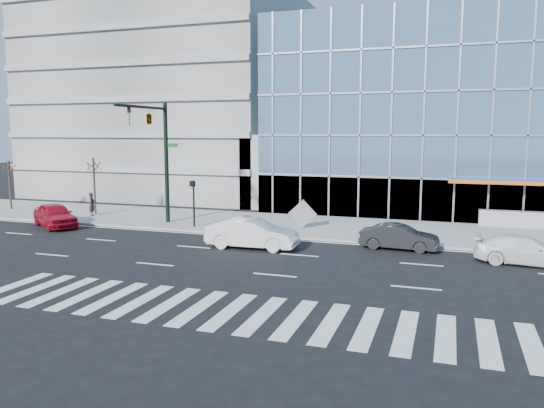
{
  "coord_description": "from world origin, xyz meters",
  "views": [
    {
      "loc": [
        7.13,
        -25.44,
        6.23
      ],
      "look_at": [
        -2.5,
        3.0,
        2.14
      ],
      "focal_mm": 35.0,
      "sensor_mm": 36.0,
      "label": 1
    }
  ],
  "objects_px": {
    "street_tree_near": "(93,165)",
    "dark_sedan": "(399,237)",
    "traffic_signal": "(154,133)",
    "street_tree_far": "(9,167)",
    "white_sedan": "(252,233)",
    "pedestrian": "(92,204)",
    "tilted_panel": "(302,214)",
    "red_sedan": "(55,215)",
    "white_suv": "(526,250)",
    "ped_signal_post": "(193,196)"
  },
  "relations": [
    {
      "from": "ped_signal_post",
      "to": "white_sedan",
      "type": "xyz_separation_m",
      "value": [
        5.62,
        -4.16,
        -1.33
      ]
    },
    {
      "from": "street_tree_far",
      "to": "dark_sedan",
      "type": "distance_m",
      "value": 31.12
    },
    {
      "from": "traffic_signal",
      "to": "white_sedan",
      "type": "distance_m",
      "value": 10.44
    },
    {
      "from": "traffic_signal",
      "to": "street_tree_far",
      "type": "relative_size",
      "value": 2.07
    },
    {
      "from": "street_tree_near",
      "to": "white_suv",
      "type": "xyz_separation_m",
      "value": [
        28.67,
        -5.83,
        -3.1
      ]
    },
    {
      "from": "traffic_signal",
      "to": "ped_signal_post",
      "type": "distance_m",
      "value": 4.75
    },
    {
      "from": "street_tree_near",
      "to": "red_sedan",
      "type": "distance_m",
      "value": 5.74
    },
    {
      "from": "ped_signal_post",
      "to": "street_tree_far",
      "type": "xyz_separation_m",
      "value": [
        -17.5,
        2.56,
        1.3
      ]
    },
    {
      "from": "street_tree_near",
      "to": "pedestrian",
      "type": "bearing_deg",
      "value": -65.88
    },
    {
      "from": "street_tree_far",
      "to": "pedestrian",
      "type": "bearing_deg",
      "value": -5.89
    },
    {
      "from": "dark_sedan",
      "to": "tilted_panel",
      "type": "bearing_deg",
      "value": 63.95
    },
    {
      "from": "red_sedan",
      "to": "dark_sedan",
      "type": "bearing_deg",
      "value": -55.9
    },
    {
      "from": "street_tree_near",
      "to": "street_tree_far",
      "type": "relative_size",
      "value": 1.09
    },
    {
      "from": "traffic_signal",
      "to": "tilted_panel",
      "type": "xyz_separation_m",
      "value": [
        9.3,
        2.11,
        -5.1
      ]
    },
    {
      "from": "traffic_signal",
      "to": "street_tree_near",
      "type": "relative_size",
      "value": 1.89
    },
    {
      "from": "white_suv",
      "to": "white_sedan",
      "type": "distance_m",
      "value": 13.57
    },
    {
      "from": "tilted_panel",
      "to": "street_tree_near",
      "type": "bearing_deg",
      "value": 158.14
    },
    {
      "from": "ped_signal_post",
      "to": "white_suv",
      "type": "relative_size",
      "value": 0.65
    },
    {
      "from": "white_sedan",
      "to": "tilted_panel",
      "type": "distance_m",
      "value": 6.02
    },
    {
      "from": "street_tree_near",
      "to": "street_tree_far",
      "type": "xyz_separation_m",
      "value": [
        -8.0,
        0.0,
        -0.33
      ]
    },
    {
      "from": "street_tree_far",
      "to": "white_sedan",
      "type": "relative_size",
      "value": 0.78
    },
    {
      "from": "ped_signal_post",
      "to": "dark_sedan",
      "type": "xyz_separation_m",
      "value": [
        13.17,
        -1.94,
        -1.47
      ]
    },
    {
      "from": "pedestrian",
      "to": "tilted_panel",
      "type": "xyz_separation_m",
      "value": [
        15.92,
        0.05,
        0.07
      ]
    },
    {
      "from": "ped_signal_post",
      "to": "street_tree_near",
      "type": "bearing_deg",
      "value": 164.94
    },
    {
      "from": "traffic_signal",
      "to": "tilted_panel",
      "type": "relative_size",
      "value": 6.15
    },
    {
      "from": "street_tree_far",
      "to": "red_sedan",
      "type": "relative_size",
      "value": 0.83
    },
    {
      "from": "street_tree_near",
      "to": "dark_sedan",
      "type": "height_order",
      "value": "street_tree_near"
    },
    {
      "from": "white_suv",
      "to": "pedestrian",
      "type": "distance_m",
      "value": 28.71
    },
    {
      "from": "street_tree_near",
      "to": "dark_sedan",
      "type": "distance_m",
      "value": 23.32
    },
    {
      "from": "street_tree_far",
      "to": "dark_sedan",
      "type": "height_order",
      "value": "street_tree_far"
    },
    {
      "from": "ped_signal_post",
      "to": "dark_sedan",
      "type": "height_order",
      "value": "ped_signal_post"
    },
    {
      "from": "white_sedan",
      "to": "street_tree_near",
      "type": "bearing_deg",
      "value": 63.96
    },
    {
      "from": "white_suv",
      "to": "street_tree_far",
      "type": "bearing_deg",
      "value": 83.91
    },
    {
      "from": "traffic_signal",
      "to": "street_tree_far",
      "type": "bearing_deg",
      "value": 168.95
    },
    {
      "from": "street_tree_near",
      "to": "street_tree_far",
      "type": "distance_m",
      "value": 8.01
    },
    {
      "from": "ped_signal_post",
      "to": "pedestrian",
      "type": "xyz_separation_m",
      "value": [
        -9.11,
        1.69,
        -1.14
      ]
    },
    {
      "from": "traffic_signal",
      "to": "ped_signal_post",
      "type": "xyz_separation_m",
      "value": [
        2.5,
        0.37,
        -4.02
      ]
    },
    {
      "from": "street_tree_near",
      "to": "white_sedan",
      "type": "height_order",
      "value": "street_tree_near"
    },
    {
      "from": "ped_signal_post",
      "to": "pedestrian",
      "type": "distance_m",
      "value": 9.34
    },
    {
      "from": "ped_signal_post",
      "to": "red_sedan",
      "type": "xyz_separation_m",
      "value": [
        -8.99,
        -2.31,
        -1.35
      ]
    },
    {
      "from": "white_suv",
      "to": "ped_signal_post",
      "type": "bearing_deg",
      "value": 83.25
    },
    {
      "from": "street_tree_near",
      "to": "red_sedan",
      "type": "height_order",
      "value": "street_tree_near"
    },
    {
      "from": "street_tree_far",
      "to": "dark_sedan",
      "type": "xyz_separation_m",
      "value": [
        30.67,
        -4.5,
        -2.77
      ]
    },
    {
      "from": "pedestrian",
      "to": "street_tree_far",
      "type": "bearing_deg",
      "value": 67.32
    },
    {
      "from": "white_sedan",
      "to": "pedestrian",
      "type": "height_order",
      "value": "pedestrian"
    },
    {
      "from": "street_tree_near",
      "to": "dark_sedan",
      "type": "bearing_deg",
      "value": -11.23
    },
    {
      "from": "street_tree_far",
      "to": "white_suv",
      "type": "relative_size",
      "value": 0.83
    },
    {
      "from": "white_suv",
      "to": "tilted_panel",
      "type": "height_order",
      "value": "tilted_panel"
    },
    {
      "from": "white_suv",
      "to": "pedestrian",
      "type": "xyz_separation_m",
      "value": [
        -28.28,
        4.96,
        0.32
      ]
    },
    {
      "from": "street_tree_near",
      "to": "tilted_panel",
      "type": "xyz_separation_m",
      "value": [
        16.31,
        -0.82,
        -2.71
      ]
    }
  ]
}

